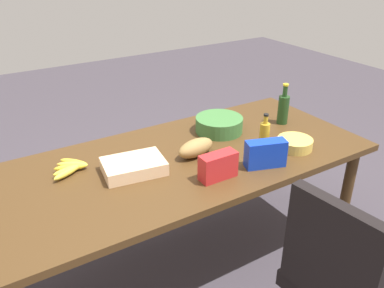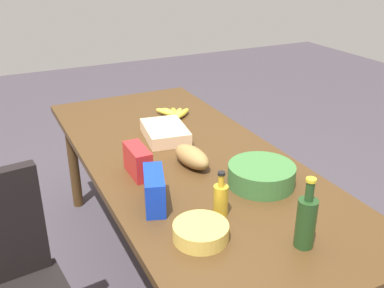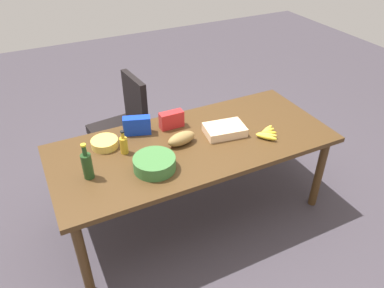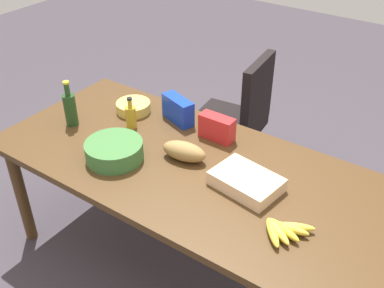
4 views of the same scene
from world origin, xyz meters
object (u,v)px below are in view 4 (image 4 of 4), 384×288
Objects in this scene: conference_table at (198,178)px; office_chair at (233,132)px; sheet_cake at (247,181)px; chip_bag_red at (217,128)px; bread_loaf at (184,151)px; wine_bottle at (70,108)px; banana_bunch at (284,230)px; dressing_bottle at (131,116)px; chip_bag_blue at (178,110)px; salad_bowl at (114,151)px; chip_bowl at (133,107)px.

conference_table is 1.04m from office_chair.
sheet_cake is 0.45m from chip_bag_red.
conference_table is 9.32× the size of bread_loaf.
banana_bunch is at bearing -4.63° from wine_bottle.
dressing_bottle is (-0.53, 0.10, 0.15)m from conference_table.
bread_loaf is 1.24× the size of dressing_bottle.
office_chair is at bearing 122.88° from sheet_cake.
wine_bottle reaches higher than chip_bag_blue.
dressing_bottle is at bearing 169.00° from bread_loaf.
office_chair is 3.15× the size of salad_bowl.
chip_bag_red is at bearing 143.49° from banana_bunch.
banana_bunch is 0.72× the size of salad_bowl.
chip_bag_blue is at bearing 138.40° from conference_table.
chip_bag_red is at bearing 103.06° from conference_table.
dressing_bottle is at bearing 173.05° from sheet_cake.
sheet_cake is (0.61, -0.94, 0.43)m from office_chair.
chip_bag_blue is 0.29m from chip_bag_red.
bread_loaf reaches higher than banana_bunch.
chip_bag_blue is at bearing 84.66° from salad_bowl.
office_chair is at bearing 86.08° from salad_bowl.
chip_bowl is (-0.93, 0.25, -0.00)m from sheet_cake.
dressing_bottle is at bearing 29.09° from wine_bottle.
salad_bowl is 0.32m from dressing_bottle.
chip_bowl is (-0.29, -0.07, -0.04)m from chip_bag_blue.
conference_table is 0.56m from dressing_bottle.
conference_table is 8.10× the size of wine_bottle.
chip_bag_blue is (-0.03, -0.62, 0.47)m from office_chair.
dressing_bottle is at bearing -158.86° from chip_bag_red.
chip_bag_blue is 0.50m from salad_bowl.
chip_bag_red is 1.03× the size of dressing_bottle.
chip_bag_blue is 0.73× the size of salad_bowl.
bread_loaf is 0.59m from chip_bowl.
sheet_cake reaches higher than banana_bunch.
chip_bag_red is 0.72× the size of wine_bottle.
chip_bag_red is (0.26, -0.66, 0.46)m from office_chair.
banana_bunch is 0.69m from bread_loaf.
bread_loaf reaches higher than chip_bowl.
wine_bottle is (-0.84, -0.07, 0.18)m from conference_table.
salad_bowl is at bearing -155.54° from conference_table.
banana_bunch is (0.28, -0.19, -0.01)m from sheet_cake.
banana_bunch is at bearing -51.60° from office_chair.
bread_loaf is (-0.10, 0.02, 0.12)m from conference_table.
chip_bag_red is 0.58m from chip_bowl.
office_chair is 4.40× the size of banana_bunch.
salad_bowl is (0.44, -0.11, -0.06)m from wine_bottle.
wine_bottle is at bearing -173.35° from bread_loaf.
sheet_cake is 1.60× the size of chip_bag_red.
banana_bunch is at bearing -0.01° from salad_bowl.
sheet_cake is 1.65× the size of dressing_bottle.
chip_bag_red reaches higher than bread_loaf.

